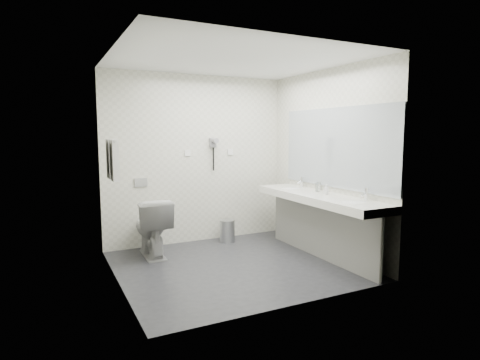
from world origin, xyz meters
TOP-DOWN VIEW (x-y plane):
  - floor at (0.00, 0.00)m, footprint 2.80×2.80m
  - ceiling at (0.00, 0.00)m, footprint 2.80×2.80m
  - wall_back at (0.00, 1.30)m, footprint 2.80×0.00m
  - wall_front at (0.00, -1.30)m, footprint 2.80×0.00m
  - wall_left at (-1.40, 0.00)m, footprint 0.00×2.60m
  - wall_right at (1.40, 0.00)m, footprint 0.00×2.60m
  - vanity_counter at (1.12, -0.20)m, footprint 0.55×2.20m
  - vanity_panel at (1.15, -0.20)m, footprint 0.03×2.15m
  - vanity_post_near at (1.18, -1.24)m, footprint 0.06×0.06m
  - vanity_post_far at (1.18, 0.84)m, footprint 0.06×0.06m
  - mirror at (1.39, -0.20)m, footprint 0.02×2.20m
  - basin_near at (1.12, -0.85)m, footprint 0.40×0.31m
  - basin_far at (1.12, 0.45)m, footprint 0.40×0.31m
  - faucet_near at (1.32, -0.85)m, footprint 0.04×0.04m
  - faucet_far at (1.32, 0.45)m, footprint 0.04×0.04m
  - soap_bottle_a at (1.25, -0.18)m, footprint 0.07×0.07m
  - soap_bottle_c at (1.20, -0.27)m, footprint 0.06×0.06m
  - glass_left at (1.26, -0.00)m, footprint 0.07×0.07m
  - glass_right at (1.35, 0.10)m, footprint 0.07×0.07m
  - toilet at (-0.82, 0.86)m, footprint 0.46×0.78m
  - flush_plate at (-0.85, 1.29)m, footprint 0.18×0.02m
  - pedal_bin at (0.37, 1.03)m, footprint 0.25×0.25m
  - bin_lid at (0.37, 1.03)m, footprint 0.23×0.23m
  - towel_rail at (-1.35, 0.55)m, footprint 0.02×0.62m
  - towel_near at (-1.34, 0.41)m, footprint 0.07×0.24m
  - towel_far at (-1.34, 0.69)m, footprint 0.07×0.24m
  - dryer_cradle at (0.25, 1.27)m, footprint 0.10×0.04m
  - dryer_barrel at (0.25, 1.20)m, footprint 0.08×0.14m
  - dryer_cord at (0.25, 1.26)m, footprint 0.02×0.02m
  - switch_plate_a at (-0.15, 1.29)m, footprint 0.09×0.02m
  - switch_plate_b at (0.55, 1.29)m, footprint 0.09×0.02m

SIDE VIEW (x-z plane):
  - floor at x=0.00m, z-range 0.00..0.00m
  - pedal_bin at x=0.37m, z-range 0.00..0.32m
  - bin_lid at x=0.37m, z-range 0.32..0.34m
  - vanity_panel at x=1.15m, z-range 0.00..0.75m
  - vanity_post_near at x=1.18m, z-range 0.00..0.75m
  - vanity_post_far at x=1.18m, z-range 0.00..0.75m
  - toilet at x=-0.82m, z-range 0.00..0.79m
  - vanity_counter at x=1.12m, z-range 0.75..0.85m
  - basin_near at x=1.12m, z-range 0.81..0.86m
  - basin_far at x=1.12m, z-range 0.81..0.86m
  - glass_right at x=1.35m, z-range 0.85..0.96m
  - soap_bottle_a at x=1.25m, z-range 0.85..0.96m
  - glass_left at x=1.26m, z-range 0.85..0.96m
  - soap_bottle_c at x=1.20m, z-range 0.85..0.98m
  - faucet_near at x=1.32m, z-range 0.85..1.00m
  - faucet_far at x=1.32m, z-range 0.85..1.00m
  - flush_plate at x=-0.85m, z-range 0.89..1.01m
  - wall_back at x=0.00m, z-range -0.15..2.65m
  - wall_front at x=0.00m, z-range -0.15..2.65m
  - wall_left at x=-1.40m, z-range -0.05..2.55m
  - wall_right at x=1.40m, z-range -0.05..2.55m
  - dryer_cord at x=0.25m, z-range 1.07..1.43m
  - towel_near at x=-1.34m, z-range 1.09..1.57m
  - towel_far at x=-1.34m, z-range 1.09..1.57m
  - switch_plate_a at x=-0.15m, z-range 1.31..1.40m
  - switch_plate_b at x=0.55m, z-range 1.31..1.40m
  - mirror at x=1.39m, z-range 0.92..1.98m
  - dryer_cradle at x=0.25m, z-range 1.43..1.57m
  - dryer_barrel at x=0.25m, z-range 1.49..1.57m
  - towel_rail at x=-1.35m, z-range 1.54..1.56m
  - ceiling at x=0.00m, z-range 2.50..2.50m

